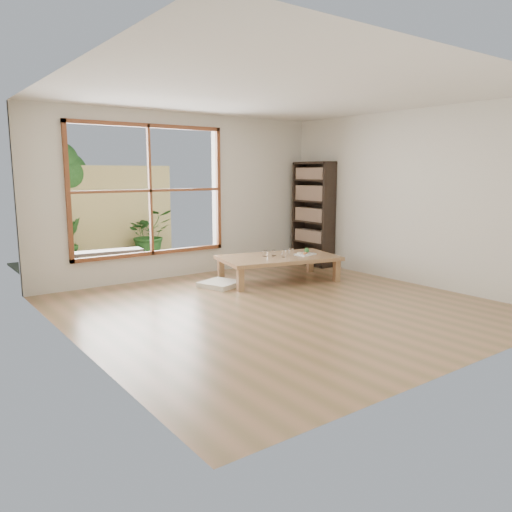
{
  "coord_description": "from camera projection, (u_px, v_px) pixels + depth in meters",
  "views": [
    {
      "loc": [
        -3.85,
        -4.75,
        1.69
      ],
      "look_at": [
        0.12,
        0.65,
        0.55
      ],
      "focal_mm": 35.0,
      "sensor_mm": 36.0,
      "label": 1
    }
  ],
  "objects": [
    {
      "name": "low_table",
      "position": [
        278.0,
        259.0,
        7.75
      ],
      "size": [
        1.96,
        1.38,
        0.39
      ],
      "rotation": [
        0.0,
        0.0,
        -0.22
      ],
      "color": "#9C794B",
      "rests_on": "ground"
    },
    {
      "name": "shrub_left",
      "position": [
        69.0,
        242.0,
        8.8
      ],
      "size": [
        0.58,
        0.53,
        0.86
      ],
      "primitive_type": "imported",
      "rotation": [
        0.0,
        0.0,
        0.39
      ],
      "color": "#2C5F23",
      "rests_on": "deck"
    },
    {
      "name": "ground",
      "position": [
        279.0,
        307.0,
        6.31
      ],
      "size": [
        5.0,
        5.0,
        0.0
      ],
      "primitive_type": "plane",
      "color": "#A07450",
      "rests_on": "ground"
    },
    {
      "name": "glass_mid",
      "position": [
        291.0,
        252.0,
        7.8
      ],
      "size": [
        0.08,
        0.08,
        0.11
      ],
      "primitive_type": "cylinder",
      "color": "silver",
      "rests_on": "low_table"
    },
    {
      "name": "glass_small",
      "position": [
        265.0,
        253.0,
        7.73
      ],
      "size": [
        0.07,
        0.07,
        0.09
      ],
      "primitive_type": "cylinder",
      "color": "silver",
      "rests_on": "low_table"
    },
    {
      "name": "garden_bench",
      "position": [
        108.0,
        254.0,
        8.35
      ],
      "size": [
        1.17,
        0.45,
        0.36
      ],
      "rotation": [
        0.0,
        0.0,
        -0.11
      ],
      "color": "black",
      "rests_on": "deck"
    },
    {
      "name": "food_tray",
      "position": [
        305.0,
        253.0,
        7.88
      ],
      "size": [
        0.34,
        0.27,
        0.1
      ],
      "rotation": [
        0.0,
        0.0,
        0.16
      ],
      "color": "white",
      "rests_on": "low_table"
    },
    {
      "name": "floor_cushion",
      "position": [
        220.0,
        284.0,
        7.42
      ],
      "size": [
        0.65,
        0.65,
        0.07
      ],
      "primitive_type": "cube",
      "rotation": [
        0.0,
        0.0,
        0.35
      ],
      "color": "silver",
      "rests_on": "ground"
    },
    {
      "name": "garden_tree",
      "position": [
        59.0,
        175.0,
        9.15
      ],
      "size": [
        1.04,
        0.85,
        2.22
      ],
      "color": "#4C3D2D",
      "rests_on": "ground"
    },
    {
      "name": "glass_short",
      "position": [
        274.0,
        253.0,
        7.82
      ],
      "size": [
        0.06,
        0.06,
        0.08
      ],
      "primitive_type": "cylinder",
      "color": "silver",
      "rests_on": "low_table"
    },
    {
      "name": "shrub_right",
      "position": [
        150.0,
        234.0,
        9.65
      ],
      "size": [
        0.91,
        0.8,
        0.95
      ],
      "primitive_type": "imported",
      "rotation": [
        0.0,
        0.0,
        -0.08
      ],
      "color": "#2C5F23",
      "rests_on": "deck"
    },
    {
      "name": "bamboo_fence",
      "position": [
        103.0,
        214.0,
        9.43
      ],
      "size": [
        2.8,
        0.06,
        1.8
      ],
      "primitive_type": "cube",
      "color": "#DDC371",
      "rests_on": "ground"
    },
    {
      "name": "deck",
      "position": [
        125.0,
        269.0,
        8.78
      ],
      "size": [
        2.8,
        2.0,
        0.05
      ],
      "primitive_type": "cube",
      "color": "#3A302A",
      "rests_on": "ground"
    },
    {
      "name": "glass_tall",
      "position": [
        284.0,
        253.0,
        7.65
      ],
      "size": [
        0.07,
        0.07,
        0.12
      ],
      "primitive_type": "cylinder",
      "color": "silver",
      "rests_on": "low_table"
    },
    {
      "name": "bookshelf",
      "position": [
        313.0,
        214.0,
        9.02
      ],
      "size": [
        0.3,
        0.84,
        1.86
      ],
      "primitive_type": "cube",
      "color": "black",
      "rests_on": "ground"
    }
  ]
}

